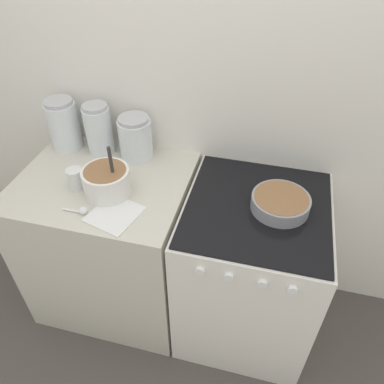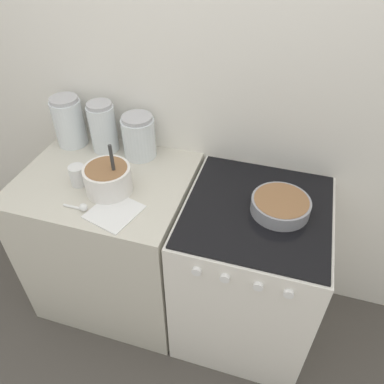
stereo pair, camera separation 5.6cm
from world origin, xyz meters
name	(u,v)px [view 1 (the left image)]	position (x,y,z in m)	size (l,w,h in m)	color
ground_plane	(170,357)	(0.00, 0.00, 0.00)	(12.00, 12.00, 0.00)	#4C4742
wall_back	(203,99)	(0.00, 0.71, 1.20)	(4.66, 0.05, 2.40)	white
countertop_cabinet	(114,243)	(-0.42, 0.34, 0.45)	(0.83, 0.69, 0.90)	beige
stove	(248,270)	(0.35, 0.34, 0.45)	(0.66, 0.70, 0.90)	white
mixing_bowl	(107,180)	(-0.34, 0.27, 0.97)	(0.22, 0.22, 0.26)	white
baking_pan	(280,203)	(0.44, 0.35, 0.93)	(0.26, 0.26, 0.07)	gray
storage_jar_left	(64,127)	(-0.72, 0.58, 1.01)	(0.16, 0.16, 0.27)	silver
storage_jar_middle	(99,132)	(-0.52, 0.58, 1.01)	(0.14, 0.14, 0.27)	silver
storage_jar_right	(136,140)	(-0.32, 0.58, 0.99)	(0.17, 0.17, 0.23)	silver
tin_can	(76,179)	(-0.50, 0.27, 0.95)	(0.07, 0.07, 0.10)	silver
recipe_page	(115,214)	(-0.26, 0.14, 0.90)	(0.25, 0.25, 0.01)	white
measuring_spoon	(81,211)	(-0.40, 0.11, 0.91)	(0.12, 0.04, 0.04)	white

